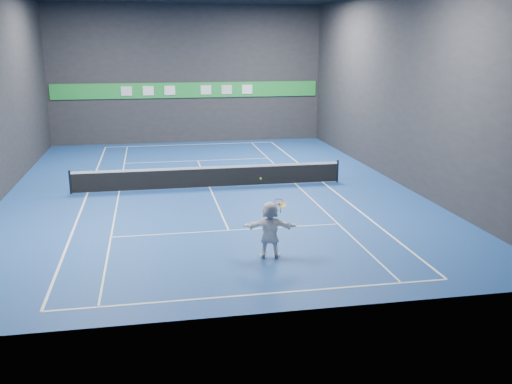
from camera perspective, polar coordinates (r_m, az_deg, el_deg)
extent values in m
plane|color=navy|center=(26.60, -4.66, 0.44)|extent=(26.00, 26.00, 0.00)
cube|color=#262628|center=(38.80, -6.88, 11.57)|extent=(18.00, 0.10, 9.00)
cube|color=#262628|center=(13.08, 1.03, 5.89)|extent=(18.00, 0.10, 9.00)
cube|color=#262628|center=(28.24, 13.92, 10.15)|extent=(0.10, 26.00, 9.00)
cube|color=white|center=(15.44, 0.11, -10.20)|extent=(10.98, 0.08, 0.01)
cube|color=white|center=(38.20, -6.56, 4.73)|extent=(10.98, 0.08, 0.01)
cube|color=white|center=(26.63, -16.49, -0.10)|extent=(0.08, 23.78, 0.01)
cube|color=white|center=(27.68, 6.72, 0.96)|extent=(0.08, 23.78, 0.01)
cube|color=white|center=(26.51, -13.52, 0.04)|extent=(0.06, 23.78, 0.01)
cube|color=white|center=(27.31, 3.95, 0.84)|extent=(0.06, 23.78, 0.01)
cube|color=white|center=(20.49, -2.75, -3.85)|extent=(8.23, 0.06, 0.01)
cube|color=white|center=(32.82, -5.85, 3.13)|extent=(8.23, 0.06, 0.01)
cube|color=white|center=(26.60, -4.66, 0.45)|extent=(0.06, 12.80, 0.01)
imported|color=white|center=(17.71, 1.41, -3.77)|extent=(1.74, 0.83, 1.80)
sphere|color=#DEF929|center=(17.17, 0.47, 1.35)|extent=(0.07, 0.07, 0.07)
cylinder|color=black|center=(26.59, -18.09, 0.94)|extent=(0.10, 0.10, 1.07)
cylinder|color=black|center=(27.78, 8.15, 2.09)|extent=(0.10, 0.10, 1.07)
cube|color=black|center=(26.49, -4.68, 1.43)|extent=(12.40, 0.03, 0.86)
cube|color=white|center=(26.38, -4.70, 2.44)|extent=(12.40, 0.04, 0.10)
cube|color=green|center=(38.81, -6.83, 10.09)|extent=(17.64, 0.06, 1.00)
cube|color=silver|center=(38.68, -12.83, 9.82)|extent=(0.70, 0.04, 0.60)
cube|color=white|center=(38.66, -10.72, 9.92)|extent=(0.70, 0.04, 0.60)
cube|color=white|center=(38.69, -8.62, 10.01)|extent=(0.70, 0.04, 0.60)
cube|color=white|center=(38.85, -5.03, 10.14)|extent=(0.70, 0.04, 0.60)
cube|color=silver|center=(39.01, -2.95, 10.19)|extent=(0.70, 0.04, 0.60)
cube|color=white|center=(39.22, -0.89, 10.23)|extent=(0.70, 0.04, 0.60)
torus|color=red|center=(17.56, 2.29, -1.00)|extent=(0.42, 0.39, 0.20)
cylinder|color=#C1CB47|center=(17.62, 2.64, -1.29)|extent=(0.33, 0.30, 0.14)
cylinder|color=#B3131D|center=(17.60, 2.34, -1.30)|extent=(0.05, 0.13, 0.17)
cylinder|color=#E2BA0B|center=(17.63, 2.46, -1.86)|extent=(0.10, 0.19, 0.23)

